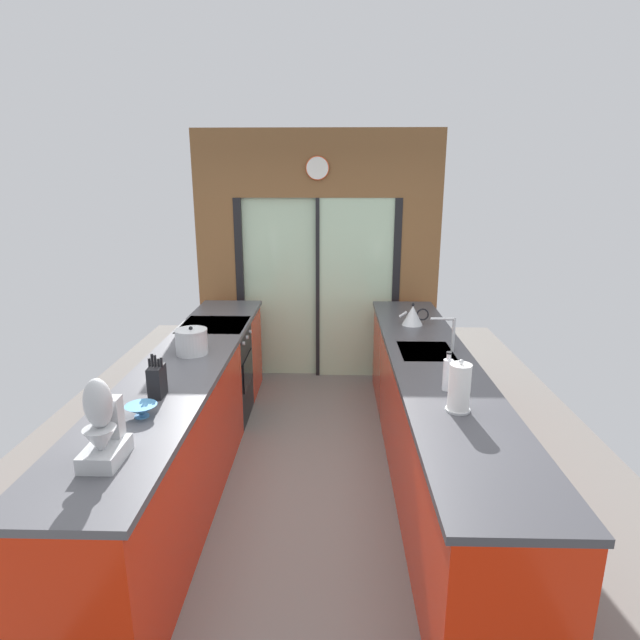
% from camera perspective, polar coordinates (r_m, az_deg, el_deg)
% --- Properties ---
extents(ground_plane, '(5.04, 7.60, 0.02)m').
position_cam_1_polar(ground_plane, '(4.45, -0.96, -14.50)').
color(ground_plane, slate).
extents(back_wall_unit, '(2.64, 0.12, 2.70)m').
position_cam_1_polar(back_wall_unit, '(5.70, -0.25, 8.47)').
color(back_wall_unit, brown).
rests_on(back_wall_unit, ground_plane).
extents(left_counter_run, '(0.62, 3.80, 0.92)m').
position_cam_1_polar(left_counter_run, '(3.96, -14.82, -11.28)').
color(left_counter_run, red).
rests_on(left_counter_run, ground_plane).
extents(right_counter_run, '(0.62, 3.80, 0.92)m').
position_cam_1_polar(right_counter_run, '(4.03, 12.09, -10.64)').
color(right_counter_run, red).
rests_on(right_counter_run, ground_plane).
extents(sink_faucet, '(0.19, 0.02, 0.27)m').
position_cam_1_polar(sink_faucet, '(4.06, 14.01, -0.96)').
color(sink_faucet, '#B7BABC').
rests_on(sink_faucet, right_counter_run).
extents(oven_range, '(0.60, 0.60, 0.92)m').
position_cam_1_polar(oven_range, '(4.96, -11.26, -5.65)').
color(oven_range, black).
rests_on(oven_range, ground_plane).
extents(mixing_bowl, '(0.18, 0.18, 0.07)m').
position_cam_1_polar(mixing_bowl, '(3.09, -19.00, -9.34)').
color(mixing_bowl, teal).
rests_on(mixing_bowl, left_counter_run).
extents(knife_block, '(0.09, 0.14, 0.27)m').
position_cam_1_polar(knife_block, '(3.31, -17.44, -6.36)').
color(knife_block, black).
rests_on(knife_block, left_counter_run).
extents(stand_mixer, '(0.17, 0.27, 0.42)m').
position_cam_1_polar(stand_mixer, '(2.66, -22.72, -11.04)').
color(stand_mixer, '#B7BABC').
rests_on(stand_mixer, left_counter_run).
extents(stock_pot, '(0.24, 0.24, 0.22)m').
position_cam_1_polar(stock_pot, '(4.02, -13.90, -2.32)').
color(stock_pot, '#B7BABC').
rests_on(stock_pot, left_counter_run).
extents(kettle, '(0.27, 0.19, 0.20)m').
position_cam_1_polar(kettle, '(4.76, 10.14, 0.52)').
color(kettle, '#B7BABC').
rests_on(kettle, right_counter_run).
extents(soap_bottle, '(0.06, 0.06, 0.25)m').
position_cam_1_polar(soap_bottle, '(3.35, 13.83, -5.75)').
color(soap_bottle, silver).
rests_on(soap_bottle, right_counter_run).
extents(paper_towel_roll, '(0.14, 0.14, 0.31)m').
position_cam_1_polar(paper_towel_roll, '(3.06, 15.03, -7.20)').
color(paper_towel_roll, '#B7BABC').
rests_on(paper_towel_roll, right_counter_run).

